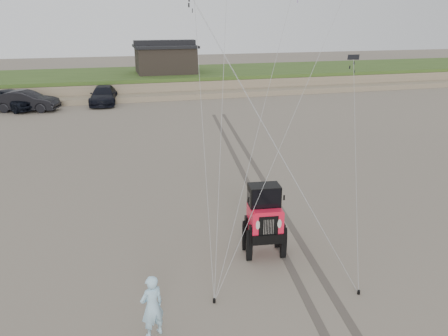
{
  "coord_description": "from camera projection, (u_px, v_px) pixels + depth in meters",
  "views": [
    {
      "loc": [
        -4.6,
        -10.34,
        7.42
      ],
      "look_at": [
        -0.93,
        3.0,
        2.6
      ],
      "focal_mm": 35.0,
      "sensor_mm": 36.0,
      "label": 1
    }
  ],
  "objects": [
    {
      "name": "cabin",
      "position": [
        165.0,
        58.0,
        46.13
      ],
      "size": [
        6.4,
        5.4,
        3.35
      ],
      "color": "black",
      "rests_on": "dune_ridge"
    },
    {
      "name": "jeep",
      "position": [
        264.0,
        228.0,
        14.08
      ],
      "size": [
        2.79,
        5.32,
        1.9
      ],
      "primitive_type": null,
      "rotation": [
        0.0,
        0.0,
        -0.12
      ],
      "color": "#FD1838",
      "rests_on": "ground"
    },
    {
      "name": "stake_main",
      "position": [
        214.0,
        301.0,
        11.93
      ],
      "size": [
        0.08,
        0.08,
        0.12
      ],
      "primitive_type": "cylinder",
      "color": "black",
      "rests_on": "ground"
    },
    {
      "name": "truck_c",
      "position": [
        104.0,
        95.0,
        38.8
      ],
      "size": [
        2.75,
        5.53,
        1.54
      ],
      "primitive_type": "imported",
      "rotation": [
        0.0,
        0.0,
        -0.11
      ],
      "color": "black",
      "rests_on": "ground"
    },
    {
      "name": "dune_ridge",
      "position": [
        147.0,
        81.0,
        46.88
      ],
      "size": [
        160.0,
        14.25,
        1.73
      ],
      "color": "#7A6B54",
      "rests_on": "ground"
    },
    {
      "name": "stake_aux",
      "position": [
        359.0,
        292.0,
        12.3
      ],
      "size": [
        0.08,
        0.08,
        0.12
      ],
      "primitive_type": "cylinder",
      "color": "black",
      "rests_on": "ground"
    },
    {
      "name": "truck_a",
      "position": [
        13.0,
        99.0,
        36.32
      ],
      "size": [
        4.92,
        5.26,
        1.75
      ],
      "primitive_type": "imported",
      "rotation": [
        0.0,
        0.0,
        0.71
      ],
      "color": "black",
      "rests_on": "ground"
    },
    {
      "name": "truck_b",
      "position": [
        26.0,
        101.0,
        35.84
      ],
      "size": [
        5.41,
        3.15,
        1.69
      ],
      "primitive_type": "imported",
      "rotation": [
        0.0,
        0.0,
        1.29
      ],
      "color": "black",
      "rests_on": "ground"
    },
    {
      "name": "tire_tracks",
      "position": [
        255.0,
        181.0,
        20.79
      ],
      "size": [
        5.22,
        29.74,
        0.01
      ],
      "color": "#4C443D",
      "rests_on": "ground"
    },
    {
      "name": "man",
      "position": [
        152.0,
        306.0,
        10.47
      ],
      "size": [
        0.72,
        0.61,
        1.67
      ],
      "primitive_type": "imported",
      "rotation": [
        0.0,
        0.0,
        3.56
      ],
      "color": "#99DCED",
      "rests_on": "ground"
    },
    {
      "name": "ground",
      "position": [
        281.0,
        279.0,
        13.01
      ],
      "size": [
        160.0,
        160.0,
        0.0
      ],
      "primitive_type": "plane",
      "color": "#6B6054",
      "rests_on": "ground"
    }
  ]
}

